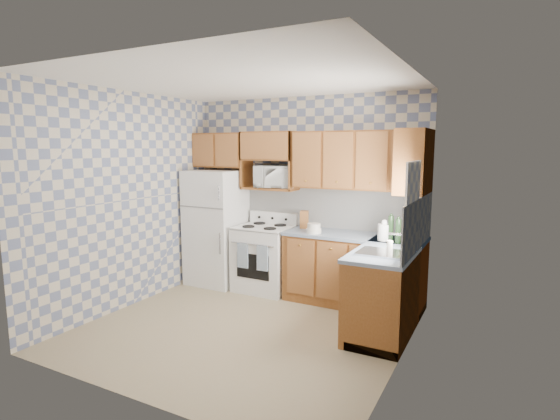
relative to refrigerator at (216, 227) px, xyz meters
The scene contains 29 objects.
floor 1.97m from the refrigerator, 44.43° to the right, with size 3.40×3.40×0.00m, color #907D5B.
back_wall 1.42m from the refrigerator, 15.35° to the left, with size 3.40×0.02×2.70m, color slate.
right_wall 3.27m from the refrigerator, 22.79° to the right, with size 0.02×3.20×2.70m, color slate.
backsplash_back 1.75m from the refrigerator, 11.47° to the left, with size 2.60×0.01×0.56m, color white.
backsplash_right 3.02m from the refrigerator, ahead, with size 0.01×1.60×0.56m, color white.
refrigerator is the anchor object (origin of this frame).
stove_body 0.89m from the refrigerator, ahead, with size 0.76×0.65×0.90m, color white.
cooktop 0.81m from the refrigerator, ahead, with size 0.76×0.65×0.03m, color silver.
backguard 0.87m from the refrigerator, 20.44° to the left, with size 0.76×0.08×0.17m, color white.
dish_towel_left 0.78m from the refrigerator, 25.94° to the right, with size 0.16×0.03×0.34m, color navy.
dish_towel_right 1.06m from the refrigerator, 18.29° to the right, with size 0.16×0.03×0.34m, color navy.
base_cabinets_back 2.14m from the refrigerator, ahead, with size 1.75×0.60×0.88m, color brown.
base_cabinets_right 2.74m from the refrigerator, ahead, with size 0.60×1.60×0.88m, color brown.
countertop_back 2.10m from the refrigerator, ahead, with size 1.77×0.63×0.04m, color slate.
countertop_right 2.71m from the refrigerator, ahead, with size 0.63×1.60×0.04m, color slate.
upper_cabinets_back 2.34m from the refrigerator, ahead, with size 1.75×0.33×0.74m, color brown.
upper_cabinets_fridge 1.15m from the refrigerator, 94.64° to the left, with size 0.82×0.33×0.50m, color brown.
upper_cabinets_right 2.99m from the refrigerator, ahead, with size 0.33×0.70×0.74m, color brown.
microwave_shelf 1.02m from the refrigerator, 12.94° to the left, with size 0.80×0.33×0.03m, color brown.
microwave 1.19m from the refrigerator, 13.50° to the left, with size 0.57×0.38×0.31m, color white.
sink 2.79m from the refrigerator, 16.65° to the right, with size 0.48×0.40×0.03m, color #B7B7BC.
window 3.13m from the refrigerator, 15.12° to the right, with size 0.02×0.66×0.86m, color silver.
bottle_0 2.62m from the refrigerator, ahead, with size 0.07×0.07×0.30m, color black.
bottle_1 2.72m from the refrigerator, ahead, with size 0.07×0.07×0.28m, color black.
bottle_2 2.76m from the refrigerator, ahead, with size 0.07×0.07×0.26m, color #573416.
knife_block 1.38m from the refrigerator, ahead, with size 0.11×0.11×0.24m, color brown.
electric_kettle 2.53m from the refrigerator, ahead, with size 0.15×0.15×0.19m, color white.
food_containers 1.63m from the refrigerator, ahead, with size 0.19×0.19×0.13m, color beige, non-canonical shape.
soap_bottle 2.93m from the refrigerator, 18.11° to the right, with size 0.06×0.06×0.17m, color beige.
Camera 1 is at (2.51, -3.94, 2.01)m, focal length 28.00 mm.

